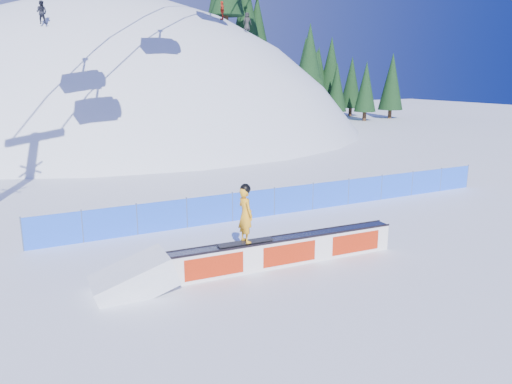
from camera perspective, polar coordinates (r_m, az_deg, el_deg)
ground at (r=18.83m, az=11.51°, el=-5.57°), size 160.00×160.00×0.00m
snow_hill at (r=61.80m, az=-14.71°, el=-9.98°), size 64.00×64.00×64.00m
treeline at (r=64.81m, az=6.28°, el=16.60°), size 27.27×12.07×20.63m
safety_fence at (r=22.19m, az=4.35°, el=-0.82°), size 22.05×0.05×1.30m
rail_box at (r=16.22m, az=3.45°, el=-6.71°), size 7.85×0.89×0.94m
snow_ramp at (r=14.88m, az=-13.76°, el=-10.92°), size 2.44×1.59×1.48m
snowboarder at (r=15.20m, az=-1.22°, el=-2.54°), size 1.80×0.67×1.87m
distant_skiers at (r=46.46m, az=-12.42°, el=20.09°), size 19.35×5.85×4.46m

